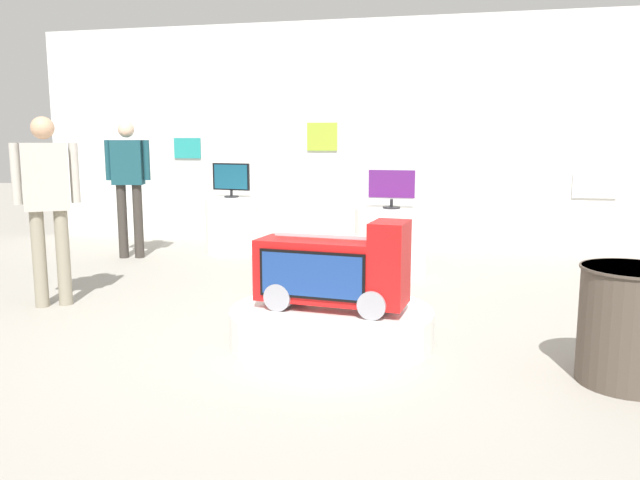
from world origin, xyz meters
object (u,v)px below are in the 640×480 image
main_display_pedestal (331,325)px  display_pedestal_left_rear (391,242)px  tv_on_left_rear (392,186)px  display_pedestal_center_rear (232,225)px  tv_on_center_rear (231,178)px  shopper_browsing_near_truck (128,178)px  novelty_firetruck_tv (334,272)px  shopper_browsing_rear (47,197)px  side_table_round (630,325)px

main_display_pedestal → display_pedestal_left_rear: display_pedestal_left_rear is taller
tv_on_left_rear → display_pedestal_center_rear: size_ratio=0.74×
tv_on_left_rear → display_pedestal_center_rear: (-2.24, 0.91, -0.63)m
tv_on_center_rear → display_pedestal_center_rear: bearing=100.5°
shopper_browsing_near_truck → tv_on_center_rear: bearing=28.9°
main_display_pedestal → novelty_firetruck_tv: novelty_firetruck_tv is taller
main_display_pedestal → novelty_firetruck_tv: size_ratio=1.33×
shopper_browsing_near_truck → shopper_browsing_rear: (0.53, -2.32, -0.02)m
side_table_round → shopper_browsing_rear: 4.78m
display_pedestal_left_rear → display_pedestal_center_rear: size_ratio=1.09×
display_pedestal_left_rear → tv_on_left_rear: bearing=-88.9°
side_table_round → tv_on_left_rear: bearing=122.2°
display_pedestal_left_rear → display_pedestal_center_rear: same height
display_pedestal_center_rear → shopper_browsing_near_truck: bearing=-150.9°
display_pedestal_center_rear → shopper_browsing_near_truck: 1.46m
main_display_pedestal → display_pedestal_left_rear: bearing=86.5°
main_display_pedestal → tv_on_center_rear: size_ratio=2.80×
tv_on_left_rear → novelty_firetruck_tv: bearing=-93.0°
display_pedestal_left_rear → shopper_browsing_rear: 3.57m
tv_on_center_rear → shopper_browsing_near_truck: size_ratio=0.31×
display_pedestal_left_rear → display_pedestal_center_rear: 2.42m
tv_on_center_rear → shopper_browsing_near_truck: shopper_browsing_near_truck is taller
tv_on_center_rear → shopper_browsing_rear: (-0.61, -2.96, 0.00)m
main_display_pedestal → tv_on_left_rear: bearing=86.5°
tv_on_center_rear → shopper_browsing_near_truck: (-1.14, -0.63, 0.02)m
tv_on_center_rear → novelty_firetruck_tv: bearing=-58.3°
novelty_firetruck_tv → tv_on_center_rear: 4.04m
side_table_round → shopper_browsing_near_truck: (-5.20, 3.15, 0.65)m
shopper_browsing_rear → display_pedestal_center_rear: bearing=78.4°
side_table_round → shopper_browsing_rear: shopper_browsing_rear is taller
display_pedestal_left_rear → shopper_browsing_rear: shopper_browsing_rear is taller
novelty_firetruck_tv → display_pedestal_left_rear: 2.52m
display_pedestal_left_rear → side_table_round: (1.81, -2.88, 0.00)m
display_pedestal_center_rear → novelty_firetruck_tv: bearing=-58.3°
main_display_pedestal → tv_on_center_rear: tv_on_center_rear is taller
display_pedestal_left_rear → shopper_browsing_near_truck: (-3.38, 0.27, 0.65)m
shopper_browsing_near_truck → shopper_browsing_rear: 2.38m
main_display_pedestal → display_pedestal_center_rear: 4.01m
tv_on_left_rear → shopper_browsing_near_truck: 3.40m
display_pedestal_left_rear → tv_on_center_rear: size_ratio=1.50×
main_display_pedestal → side_table_round: 2.02m
shopper_browsing_rear → tv_on_center_rear: bearing=78.3°
display_pedestal_center_rear → shopper_browsing_near_truck: (-1.14, -0.64, 0.65)m
novelty_firetruck_tv → display_pedestal_center_rear: novelty_firetruck_tv is taller
main_display_pedestal → shopper_browsing_near_truck: (-3.23, 2.77, 0.90)m
main_display_pedestal → shopper_browsing_near_truck: shopper_browsing_near_truck is taller
tv_on_left_rear → display_pedestal_center_rear: tv_on_left_rear is taller
tv_on_center_rear → side_table_round: tv_on_center_rear is taller
display_pedestal_left_rear → shopper_browsing_near_truck: 3.46m
main_display_pedestal → side_table_round: side_table_round is taller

